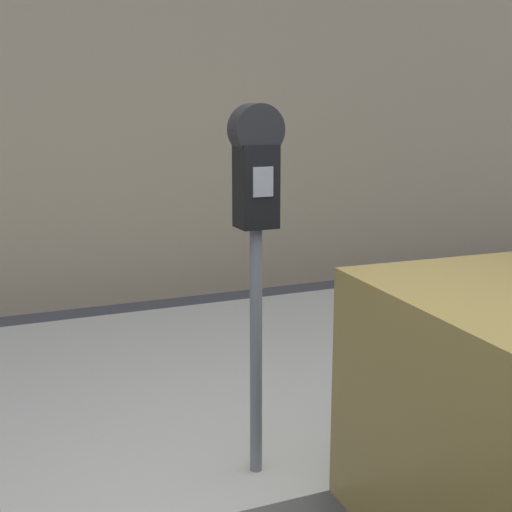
# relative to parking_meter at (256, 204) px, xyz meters

# --- Properties ---
(sidewalk) EXTENTS (24.00, 2.80, 0.14)m
(sidewalk) POSITION_rel_parking_meter_xyz_m (0.25, 1.13, -1.24)
(sidewalk) COLOR #BCB7AD
(sidewalk) RESTS_ON ground_plane
(parking_meter) EXTENTS (0.21, 0.14, 1.57)m
(parking_meter) POSITION_rel_parking_meter_xyz_m (0.00, 0.00, 0.00)
(parking_meter) COLOR slate
(parking_meter) RESTS_ON sidewalk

